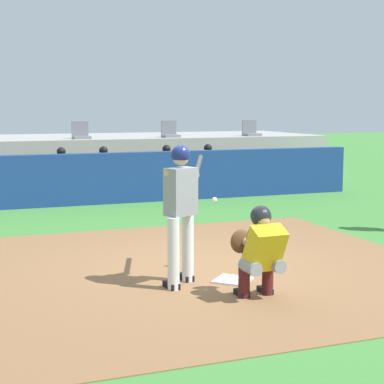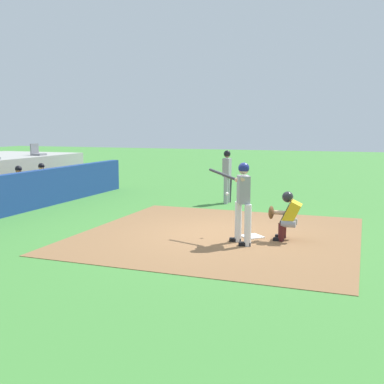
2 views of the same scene
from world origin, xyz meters
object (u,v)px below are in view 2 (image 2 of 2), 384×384
(dugout_player_3, at_px, (45,181))
(stadium_seat_4, at_px, (37,152))
(on_deck_batter, at_px, (227,173))
(catcher_crouched, at_px, (287,214))
(batter_at_plate, at_px, (242,198))
(dugout_player_2, at_px, (22,185))
(home_plate, at_px, (252,236))

(dugout_player_3, height_order, stadium_seat_4, stadium_seat_4)
(on_deck_batter, xyz_separation_m, stadium_seat_4, (0.71, 8.27, 0.51))
(catcher_crouched, bearing_deg, batter_at_plate, 127.62)
(dugout_player_3, bearing_deg, batter_at_plate, -114.60)
(batter_at_plate, xyz_separation_m, dugout_player_3, (3.69, 8.07, -0.36))
(batter_at_plate, xyz_separation_m, catcher_crouched, (0.67, -0.87, -0.43))
(on_deck_batter, bearing_deg, batter_at_plate, -160.44)
(catcher_crouched, bearing_deg, dugout_player_2, 78.21)
(on_deck_batter, bearing_deg, dugout_player_3, 103.37)
(batter_at_plate, bearing_deg, on_deck_batter, 19.56)
(batter_at_plate, distance_m, on_deck_batter, 5.49)
(home_plate, xyz_separation_m, batter_at_plate, (-0.68, 0.07, 1.01))
(batter_at_plate, relative_size, catcher_crouched, 1.01)
(catcher_crouched, height_order, stadium_seat_4, stadium_seat_4)
(batter_at_plate, xyz_separation_m, dugout_player_2, (2.53, 8.07, -0.36))
(batter_at_plate, distance_m, stadium_seat_4, 11.70)
(dugout_player_2, relative_size, dugout_player_3, 1.00)
(home_plate, distance_m, stadium_seat_4, 11.53)
(home_plate, bearing_deg, dugout_player_3, 69.70)
(dugout_player_3, distance_m, stadium_seat_4, 3.11)
(home_plate, xyz_separation_m, catcher_crouched, (-0.01, -0.79, 0.59))
(home_plate, relative_size, stadium_seat_4, 0.92)
(catcher_crouched, xyz_separation_m, stadium_seat_4, (5.21, 10.97, 0.93))
(dugout_player_2, bearing_deg, stadium_seat_4, 31.29)
(catcher_crouched, distance_m, on_deck_batter, 5.27)
(on_deck_batter, bearing_deg, stadium_seat_4, 85.11)
(home_plate, distance_m, batter_at_plate, 1.22)
(on_deck_batter, height_order, dugout_player_2, on_deck_batter)
(dugout_player_3, bearing_deg, on_deck_batter, -76.63)
(dugout_player_2, xyz_separation_m, dugout_player_3, (1.16, 0.00, 0.00))
(catcher_crouched, xyz_separation_m, on_deck_batter, (4.51, 2.71, 0.41))
(catcher_crouched, height_order, on_deck_batter, on_deck_batter)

